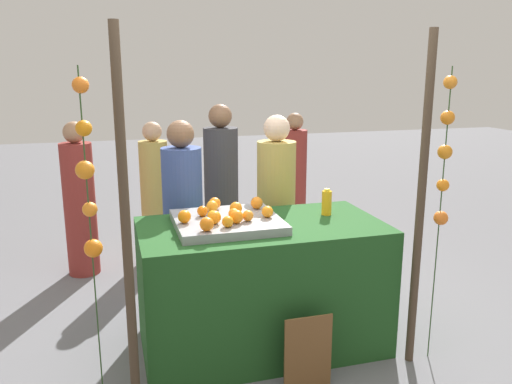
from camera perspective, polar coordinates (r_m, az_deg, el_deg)
name	(u,v)px	position (r m, az deg, el deg)	size (l,w,h in m)	color
ground_plane	(262,344)	(4.00, 0.62, -16.42)	(24.00, 24.00, 0.00)	slate
stall_counter	(262,286)	(3.80, 0.64, -10.32)	(1.72, 0.90, 0.93)	#1E4C1E
orange_tray	(227,222)	(3.59, -3.19, -3.33)	(0.72, 0.66, 0.06)	gray
orange_0	(202,211)	(3.63, -5.94, -2.11)	(0.07, 0.07, 0.07)	orange
orange_1	(215,203)	(3.80, -4.58, -1.25)	(0.09, 0.09, 0.09)	orange
orange_2	(214,217)	(3.44, -4.62, -2.81)	(0.09, 0.09, 0.09)	orange
orange_3	(213,216)	(3.51, -4.81, -2.63)	(0.07, 0.07, 0.07)	orange
orange_4	(237,217)	(3.44, -2.16, -2.74)	(0.09, 0.09, 0.09)	orange
orange_5	(212,206)	(3.72, -4.87, -1.59)	(0.08, 0.08, 0.08)	orange
orange_6	(184,217)	(3.48, -7.92, -2.71)	(0.09, 0.09, 0.09)	orange
orange_7	(267,212)	(3.58, 1.28, -2.19)	(0.08, 0.08, 0.08)	orange
orange_8	(228,222)	(3.36, -3.15, -3.30)	(0.08, 0.08, 0.08)	orange
orange_9	(234,214)	(3.54, -2.48, -2.41)	(0.08, 0.08, 0.08)	orange
orange_10	(248,216)	(3.49, -0.90, -2.63)	(0.08, 0.08, 0.08)	orange
orange_11	(236,208)	(3.65, -2.24, -1.80)	(0.09, 0.09, 0.09)	orange
orange_12	(207,224)	(3.29, -5.46, -3.56)	(0.09, 0.09, 0.09)	orange
orange_13	(257,203)	(3.80, 0.07, -1.21)	(0.09, 0.09, 0.09)	orange
juice_bottle	(327,203)	(3.88, 7.81, -1.16)	(0.07, 0.07, 0.20)	#FAAA1A
chalkboard_sign	(308,353)	(3.44, 5.71, -17.27)	(0.32, 0.03, 0.51)	brown
vendor_left	(184,226)	(4.26, -8.01, -3.71)	(0.32, 0.32, 1.61)	#384C8C
vendor_right	(276,217)	(4.44, 2.21, -2.75)	(0.33, 0.33, 1.63)	tan
crowd_person_0	(155,197)	(5.52, -11.08, -0.52)	(0.30, 0.30, 1.47)	tan
crowd_person_1	(294,179)	(6.26, 4.21, 1.40)	(0.30, 0.30, 1.49)	maroon
crowd_person_2	(221,195)	(5.11, -3.84, -0.36)	(0.33, 0.33, 1.67)	#333338
crowd_person_3	(80,205)	(5.32, -18.89, -1.34)	(0.30, 0.30, 1.52)	maroon
canopy_post_left	(126,230)	(2.97, -14.16, -4.09)	(0.06, 0.06, 2.24)	#473828
canopy_post_right	(420,206)	(3.55, 17.71, -1.48)	(0.06, 0.06, 2.24)	#473828
garland_strand_left	(87,180)	(2.91, -18.14, 1.27)	(0.11, 0.11, 2.01)	#2D4C23
garland_strand_right	(445,157)	(3.57, 20.13, 3.69)	(0.10, 0.11, 2.01)	#2D4C23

